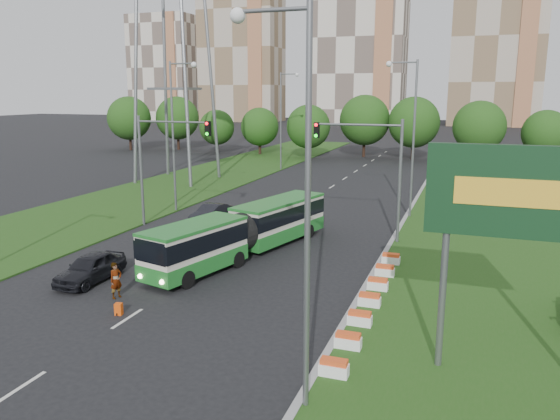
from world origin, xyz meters
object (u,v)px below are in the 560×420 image
at_px(billboard, 522,203).
at_px(shopping_trolley, 119,309).
at_px(traffic_mast_left, 160,154).
at_px(car_left_far, 211,213).
at_px(pedestrian, 116,280).
at_px(traffic_mast_median, 375,161).
at_px(car_left_near, 90,268).
at_px(articulated_bus, 242,231).

height_order(billboard, shopping_trolley, billboard).
bearing_deg(traffic_mast_left, car_left_far, 41.92).
bearing_deg(pedestrian, billboard, -77.95).
distance_m(traffic_mast_median, traffic_mast_left, 15.19).
height_order(car_left_near, shopping_trolley, car_left_near).
xyz_separation_m(billboard, car_left_far, (-19.93, 17.43, -5.48)).
bearing_deg(billboard, car_left_far, 138.84).
bearing_deg(shopping_trolley, car_left_far, 90.14).
distance_m(articulated_bus, car_left_far, 9.08).
bearing_deg(traffic_mast_left, car_left_near, -76.46).
bearing_deg(pedestrian, articulated_bus, -0.43).
xyz_separation_m(traffic_mast_left, pedestrian, (5.46, -13.07, -4.47)).
xyz_separation_m(traffic_mast_left, car_left_far, (2.70, 2.42, -4.67)).
bearing_deg(traffic_mast_left, pedestrian, -67.34).
bearing_deg(articulated_bus, car_left_near, -114.06).
distance_m(billboard, traffic_mast_median, 17.68).
relative_size(traffic_mast_left, car_left_near, 1.84).
height_order(traffic_mast_left, car_left_near, traffic_mast_left).
distance_m(billboard, traffic_mast_left, 27.16).
xyz_separation_m(traffic_mast_left, shopping_trolley, (6.78, -14.77, -5.08)).
height_order(traffic_mast_left, car_left_far, traffic_mast_left).
xyz_separation_m(billboard, articulated_bus, (-14.28, 10.36, -4.66)).
xyz_separation_m(billboard, pedestrian, (-17.17, 1.93, -5.28)).
distance_m(car_left_near, car_left_far, 13.99).
relative_size(car_left_near, car_left_far, 1.05).
xyz_separation_m(traffic_mast_left, car_left_near, (2.79, -11.57, -4.61)).
height_order(billboard, articulated_bus, billboard).
bearing_deg(pedestrian, traffic_mast_left, 41.13).
relative_size(traffic_mast_left, pedestrian, 4.55).
xyz_separation_m(traffic_mast_left, articulated_bus, (8.34, -4.64, -3.85)).
bearing_deg(billboard, shopping_trolley, 179.16).
height_order(traffic_mast_left, pedestrian, traffic_mast_left).
bearing_deg(pedestrian, car_left_far, 28.57).
bearing_deg(pedestrian, traffic_mast_median, -16.10).
distance_m(traffic_mast_left, car_left_near, 12.76).
height_order(car_left_far, pedestrian, pedestrian).
relative_size(traffic_mast_left, articulated_bus, 0.54).
relative_size(articulated_bus, car_left_far, 3.61).
bearing_deg(traffic_mast_median, billboard, -64.97).
height_order(traffic_mast_median, car_left_far, traffic_mast_median).
distance_m(articulated_bus, shopping_trolley, 10.32).
relative_size(car_left_far, pedestrian, 2.34).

